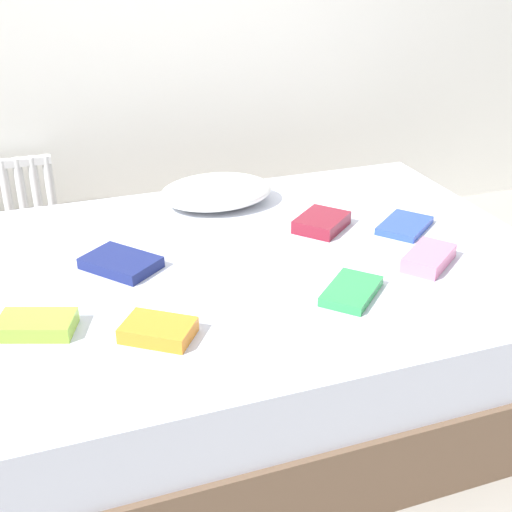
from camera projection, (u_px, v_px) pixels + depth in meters
ground_plane at (260, 375)px, 2.55m from camera, size 8.00×8.00×0.00m
bed at (261, 319)px, 2.44m from camera, size 2.00×1.50×0.50m
pillow at (216, 192)px, 2.73m from camera, size 0.46×0.33×0.11m
textbook_green at (351, 291)px, 2.08m from camera, size 0.25×0.25×0.03m
textbook_maroon at (322, 222)px, 2.53m from camera, size 0.25×0.25×0.05m
textbook_pink at (429, 258)px, 2.26m from camera, size 0.24×0.23×0.05m
textbook_blue at (405, 226)px, 2.53m from camera, size 0.27×0.26×0.03m
textbook_navy at (121, 263)px, 2.24m from camera, size 0.28×0.29×0.04m
textbook_orange at (158, 330)px, 1.87m from camera, size 0.23×0.22×0.04m
textbook_lime at (36, 325)px, 1.89m from camera, size 0.24×0.19×0.04m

